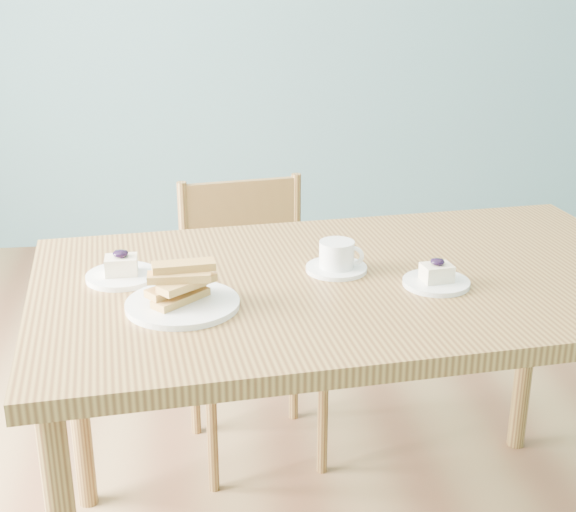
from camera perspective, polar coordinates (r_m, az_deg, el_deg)
The scene contains 7 objects.
room at distance 2.01m, azimuth 7.12°, elevation 14.61°, with size 5.01×5.01×2.71m.
dining_table at distance 1.98m, azimuth 4.80°, elevation -3.62°, with size 1.62×1.02×0.83m.
dining_chair at distance 2.57m, azimuth -2.59°, elevation -4.67°, with size 0.46×0.44×0.90m.
cheesecake_plate_near at distance 1.91m, azimuth 10.51°, elevation -1.57°, with size 0.16×0.16×0.07m.
cheesecake_plate_far at distance 1.96m, azimuth -11.73°, elevation -1.09°, with size 0.17×0.17×0.07m.
coffee_cup at distance 1.96m, azimuth 3.52°, elevation -0.17°, with size 0.15×0.15×0.08m.
biscotti_plate at distance 1.77m, azimuth -7.54°, elevation -2.69°, with size 0.25×0.25×0.10m.
Camera 1 is at (-0.49, -1.94, 1.55)m, focal length 50.00 mm.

